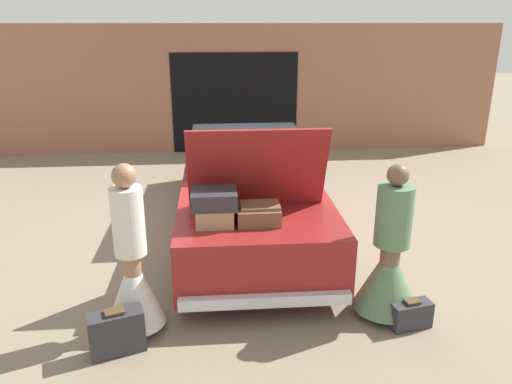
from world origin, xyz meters
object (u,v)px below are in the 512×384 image
(person_left, at_px, (133,274))
(person_right, at_px, (389,264))
(car, at_px, (248,188))
(suitcase_beside_right_person, at_px, (411,315))
(suitcase_beside_left_person, at_px, (117,332))

(person_left, height_order, person_right, person_left)
(car, distance_m, suitcase_beside_right_person, 3.03)
(person_right, relative_size, suitcase_beside_right_person, 3.70)
(car, relative_size, suitcase_beside_right_person, 11.35)
(car, xyz_separation_m, person_right, (1.27, -2.36, -0.04))
(suitcase_beside_left_person, relative_size, suitcase_beside_right_person, 1.22)
(person_left, bearing_deg, car, 147.83)
(car, distance_m, person_right, 2.68)
(car, xyz_separation_m, suitcase_beside_right_person, (1.44, -2.62, -0.48))
(suitcase_beside_left_person, distance_m, suitcase_beside_right_person, 2.83)
(person_right, distance_m, suitcase_beside_left_person, 2.72)
(suitcase_beside_right_person, bearing_deg, person_right, 122.27)
(car, relative_size, person_right, 3.07)
(car, distance_m, suitcase_beside_left_person, 3.14)
(car, xyz_separation_m, person_left, (-1.26, -2.44, -0.00))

